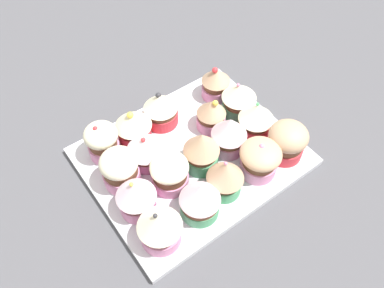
# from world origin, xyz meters

# --- Properties ---
(ground_plane) EXTENTS (1.80, 1.80, 0.03)m
(ground_plane) POSITION_xyz_m (0.00, 0.00, -0.01)
(ground_plane) COLOR #4C4C51
(baking_tray) EXTENTS (0.29, 0.35, 0.01)m
(baking_tray) POSITION_xyz_m (0.00, 0.00, 0.01)
(baking_tray) COLOR silver
(baking_tray) RESTS_ON ground_plane
(cupcake_0) EXTENTS (0.07, 0.07, 0.07)m
(cupcake_0) POSITION_xyz_m (-0.09, -0.13, 0.05)
(cupcake_0) COLOR #D1333D
(cupcake_0) RESTS_ON baking_tray
(cupcake_1) EXTENTS (0.06, 0.06, 0.07)m
(cupcake_1) POSITION_xyz_m (-0.03, -0.12, 0.05)
(cupcake_1) COLOR #D1333D
(cupcake_1) RESTS_ON baking_tray
(cupcake_2) EXTENTS (0.06, 0.06, 0.07)m
(cupcake_2) POSITION_xyz_m (0.03, -0.13, 0.05)
(cupcake_2) COLOR #4C9E6B
(cupcake_2) RESTS_ON baking_tray
(cupcake_3) EXTENTS (0.06, 0.06, 0.07)m
(cupcake_3) POSITION_xyz_m (0.09, -0.12, 0.05)
(cupcake_3) COLOR pink
(cupcake_3) RESTS_ON baking_tray
(cupcake_4) EXTENTS (0.07, 0.07, 0.07)m
(cupcake_4) POSITION_xyz_m (-0.09, -0.07, 0.05)
(cupcake_4) COLOR pink
(cupcake_4) RESTS_ON baking_tray
(cupcake_5) EXTENTS (0.06, 0.06, 0.08)m
(cupcake_5) POSITION_xyz_m (-0.03, -0.06, 0.05)
(cupcake_5) COLOR pink
(cupcake_5) RESTS_ON baking_tray
(cupcake_6) EXTENTS (0.05, 0.05, 0.07)m
(cupcake_6) POSITION_xyz_m (0.03, -0.07, 0.05)
(cupcake_6) COLOR pink
(cupcake_6) RESTS_ON baking_tray
(cupcake_7) EXTENTS (0.06, 0.06, 0.08)m
(cupcake_7) POSITION_xyz_m (-0.09, -0.00, 0.05)
(cupcake_7) COLOR #4C9E6B
(cupcake_7) RESTS_ON baking_tray
(cupcake_8) EXTENTS (0.06, 0.06, 0.08)m
(cupcake_8) POSITION_xyz_m (-0.03, 0.00, 0.05)
(cupcake_8) COLOR #4C9E6B
(cupcake_8) RESTS_ON baking_tray
(cupcake_9) EXTENTS (0.06, 0.06, 0.07)m
(cupcake_9) POSITION_xyz_m (0.10, -0.00, 0.05)
(cupcake_9) COLOR #D1333D
(cupcake_9) RESTS_ON baking_tray
(cupcake_10) EXTENTS (0.06, 0.06, 0.07)m
(cupcake_10) POSITION_xyz_m (-0.10, 0.06, 0.05)
(cupcake_10) COLOR #4C9E6B
(cupcake_10) RESTS_ON baking_tray
(cupcake_11) EXTENTS (0.06, 0.06, 0.06)m
(cupcake_11) POSITION_xyz_m (-0.03, 0.06, 0.04)
(cupcake_11) COLOR pink
(cupcake_11) RESTS_ON baking_tray
(cupcake_12) EXTENTS (0.07, 0.07, 0.06)m
(cupcake_12) POSITION_xyz_m (0.03, 0.07, 0.04)
(cupcake_12) COLOR pink
(cupcake_12) RESTS_ON baking_tray
(cupcake_13) EXTENTS (0.06, 0.06, 0.07)m
(cupcake_13) POSITION_xyz_m (0.09, 0.06, 0.05)
(cupcake_13) COLOR #D1333D
(cupcake_13) RESTS_ON baking_tray
(cupcake_14) EXTENTS (0.07, 0.07, 0.07)m
(cupcake_14) POSITION_xyz_m (-0.10, 0.13, 0.05)
(cupcake_14) COLOR pink
(cupcake_14) RESTS_ON baking_tray
(cupcake_15) EXTENTS (0.06, 0.06, 0.07)m
(cupcake_15) POSITION_xyz_m (-0.03, 0.13, 0.05)
(cupcake_15) COLOR pink
(cupcake_15) RESTS_ON baking_tray
(cupcake_16) EXTENTS (0.06, 0.06, 0.07)m
(cupcake_16) POSITION_xyz_m (0.02, 0.12, 0.05)
(cupcake_16) COLOR pink
(cupcake_16) RESTS_ON baking_tray
(cupcake_17) EXTENTS (0.06, 0.06, 0.07)m
(cupcake_17) POSITION_xyz_m (0.09, 0.12, 0.05)
(cupcake_17) COLOR pink
(cupcake_17) RESTS_ON baking_tray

